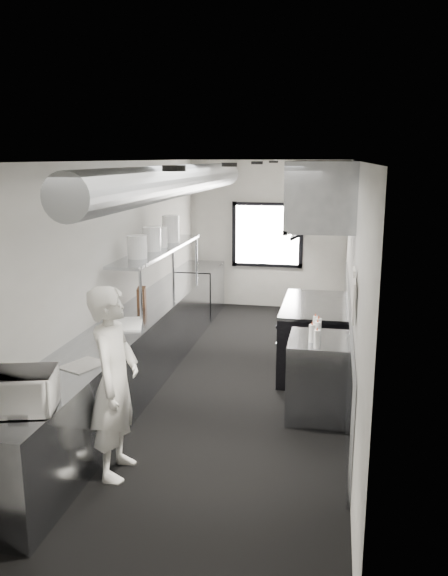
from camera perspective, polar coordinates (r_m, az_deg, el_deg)
The scene contains 35 objects.
floor at distance 7.43m, azimuth 0.41°, elevation -9.53°, with size 3.00×8.00×0.01m, color black.
ceiling at distance 6.86m, azimuth 0.45°, elevation 12.62°, with size 3.00×8.00×0.01m, color silver.
wall_back at distance 10.91m, azimuth 4.38°, elevation 5.34°, with size 3.00×0.02×2.80m, color #BBB9B2.
wall_front at distance 3.35m, azimuth -12.84°, elevation -12.85°, with size 3.00×0.02×2.80m, color #BBB9B2.
wall_left at distance 7.43m, azimuth -11.01°, elevation 1.55°, with size 0.02×8.00×2.80m, color #BBB9B2.
wall_right at distance 6.89m, azimuth 12.77°, elevation 0.58°, with size 0.02×8.00×2.80m, color #BBB9B2.
wall_cladding at distance 7.41m, azimuth 12.23°, elevation -5.36°, with size 0.03×5.50×1.10m, color gray.
hvac_duct at distance 7.42m, azimuth -4.38°, elevation 10.68°, with size 0.40×0.40×6.40m, color gray.
service_window at distance 10.88m, azimuth 4.36°, elevation 5.32°, with size 1.36×0.05×1.25m.
exhaust_hood at distance 7.46m, azimuth 9.89°, elevation 9.31°, with size 0.81×2.20×0.88m.
prep_counter at distance 7.11m, azimuth -9.57°, elevation -6.87°, with size 0.70×6.00×0.90m, color gray.
pass_shelf at distance 8.23m, azimuth -6.44°, elevation 3.75°, with size 0.45×3.00×0.68m.
range at distance 7.81m, azimuth 8.92°, elevation -4.87°, with size 0.88×1.60×0.94m.
bottle_station at distance 6.50m, azimuth 9.36°, elevation -8.81°, with size 0.65×0.80×0.90m, color gray.
far_work_table at distance 10.51m, azimuth -2.47°, elevation -0.20°, with size 0.70×1.20×0.90m, color gray.
notice_sheet_a at distance 5.68m, azimuth 12.82°, elevation 0.02°, with size 0.02×0.28×0.38m, color silver.
notice_sheet_b at distance 5.35m, azimuth 12.88°, elevation -1.33°, with size 0.02×0.28×0.38m, color silver.
line_cook at distance 5.23m, azimuth -10.91°, elevation -9.27°, with size 0.64×0.42×1.76m, color silver.
microwave at distance 4.79m, azimuth -20.04°, elevation -9.70°, with size 0.54×0.41×0.32m, color white.
deli_tub_a at distance 5.09m, azimuth -20.45°, elevation -9.75°, with size 0.13×0.13×0.10m, color #AEBBAC.
deli_tub_b at distance 5.28m, azimuth -19.38°, elevation -8.76°, with size 0.15×0.15×0.11m, color #AEBBAC.
newspaper at distance 5.64m, azimuth -13.92°, elevation -7.51°, with size 0.31×0.38×0.01m, color beige.
small_plate at distance 6.34m, azimuth -10.82°, elevation -5.02°, with size 0.19×0.19×0.02m, color silver.
pastry at distance 6.33m, azimuth -10.84°, elevation -4.58°, with size 0.09×0.09×0.09m, color tan.
cutting_board at distance 6.86m, azimuth -10.06°, elevation -3.60°, with size 0.43×0.57×0.02m, color silver.
knife_block at distance 7.66m, azimuth -8.27°, elevation -0.88°, with size 0.10×0.23×0.25m, color #56321E.
plate_stack_a at distance 7.41m, azimuth -8.70°, elevation 4.10°, with size 0.25×0.25×0.30m, color silver.
plate_stack_b at distance 7.98m, azimuth -7.25°, elevation 4.91°, with size 0.26×0.26×0.33m, color silver.
plate_stack_c at distance 8.30m, azimuth -6.44°, elevation 5.12°, with size 0.21×0.21×0.30m, color silver.
plate_stack_d at distance 8.78m, azimuth -5.35°, elevation 5.93°, with size 0.27×0.27×0.41m, color silver.
squeeze_bottle_a at distance 6.01m, azimuth 9.29°, elevation -5.08°, with size 0.06×0.06×0.19m, color silver.
squeeze_bottle_b at distance 6.19m, azimuth 8.81°, elevation -4.52°, with size 0.07×0.07×0.20m, color silver.
squeeze_bottle_c at distance 6.31m, azimuth 9.35°, elevation -4.22°, with size 0.06×0.06×0.19m, color silver.
squeeze_bottle_d at distance 6.44m, azimuth 9.45°, elevation -3.86°, with size 0.06×0.06×0.19m, color silver.
squeeze_bottle_e at distance 6.64m, azimuth 9.13°, elevation -3.47°, with size 0.05×0.05×0.16m, color silver.
Camera 1 is at (1.28, -6.74, 2.84)m, focal length 35.45 mm.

